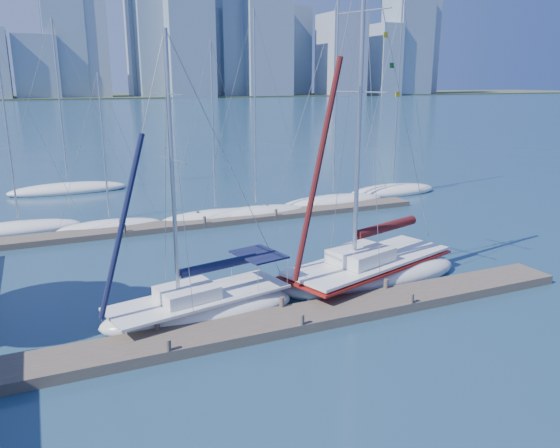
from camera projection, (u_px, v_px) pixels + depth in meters
name	position (u px, v px, depth m)	size (l,w,h in m)	color
ground	(291.00, 325.00, 21.22)	(700.00, 700.00, 0.00)	#17354C
near_dock	(291.00, 320.00, 21.17)	(26.00, 2.00, 0.40)	#4C4038
far_dock	(216.00, 221.00, 36.09)	(30.00, 1.80, 0.36)	#4C4038
far_shore	(47.00, 97.00, 303.75)	(800.00, 100.00, 1.50)	#38472D
sailboat_navy	(200.00, 296.00, 21.64)	(8.23, 4.16, 11.49)	silver
sailboat_maroon	(369.00, 258.00, 25.49)	(10.05, 5.84, 15.64)	silver
bg_boat_0	(19.00, 229.00, 34.07)	(7.66, 3.86, 11.50)	silver
bg_boat_1	(110.00, 226.00, 34.70)	(6.72, 4.19, 9.96)	silver
bg_boat_2	(216.00, 216.00, 37.10)	(7.75, 5.05, 12.05)	silver
bg_boat_3	(256.00, 213.00, 38.06)	(7.67, 2.78, 13.98)	silver
bg_boat_4	(333.00, 201.00, 41.45)	(8.81, 4.35, 15.08)	silver
bg_boat_5	(393.00, 190.00, 45.47)	(8.48, 4.12, 15.89)	silver
bg_boat_6	(68.00, 189.00, 46.14)	(9.85, 3.95, 14.37)	silver
skyline	(102.00, 29.00, 279.90)	(501.95, 51.31, 108.24)	#8497AA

